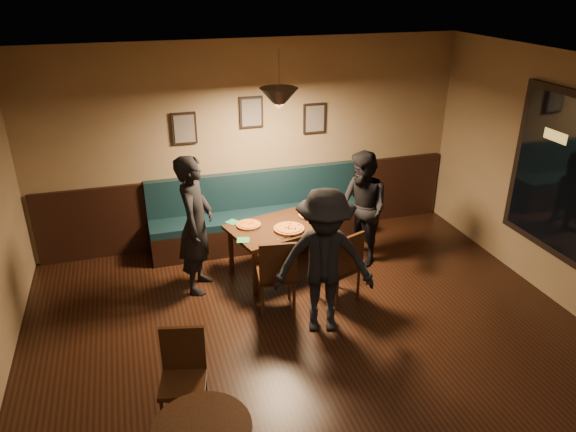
# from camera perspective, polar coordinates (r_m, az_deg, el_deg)

# --- Properties ---
(floor) EXTENTS (7.00, 7.00, 0.00)m
(floor) POSITION_cam_1_polar(r_m,az_deg,el_deg) (5.22, 6.05, -18.71)
(floor) COLOR black
(floor) RESTS_ON ground
(ceiling) EXTENTS (7.00, 7.00, 0.00)m
(ceiling) POSITION_cam_1_polar(r_m,az_deg,el_deg) (3.89, 7.91, 12.97)
(ceiling) COLOR silver
(ceiling) RESTS_ON ground
(wall_back) EXTENTS (6.00, 0.00, 6.00)m
(wall_back) POSITION_cam_1_polar(r_m,az_deg,el_deg) (7.46, -3.88, 7.63)
(wall_back) COLOR #8C704F
(wall_back) RESTS_ON ground
(wainscot) EXTENTS (5.88, 0.06, 1.00)m
(wainscot) POSITION_cam_1_polar(r_m,az_deg,el_deg) (7.74, -3.64, 1.19)
(wainscot) COLOR black
(wainscot) RESTS_ON ground
(booth_bench) EXTENTS (3.00, 0.60, 1.00)m
(booth_bench) POSITION_cam_1_polar(r_m,az_deg,el_deg) (7.50, -3.16, 0.41)
(booth_bench) COLOR #0F232D
(booth_bench) RESTS_ON ground
(picture_left) EXTENTS (0.32, 0.04, 0.42)m
(picture_left) POSITION_cam_1_polar(r_m,az_deg,el_deg) (7.21, -10.96, 9.12)
(picture_left) COLOR black
(picture_left) RESTS_ON wall_back
(picture_center) EXTENTS (0.32, 0.04, 0.42)m
(picture_center) POSITION_cam_1_polar(r_m,az_deg,el_deg) (7.31, -3.93, 10.94)
(picture_center) COLOR black
(picture_center) RESTS_ON wall_back
(picture_right) EXTENTS (0.32, 0.04, 0.42)m
(picture_right) POSITION_cam_1_polar(r_m,az_deg,el_deg) (7.60, 2.83, 10.32)
(picture_right) COLOR black
(picture_right) RESTS_ON wall_back
(pendant_lamp) EXTENTS (0.44, 0.44, 0.25)m
(pendant_lamp) POSITION_cam_1_polar(r_m,az_deg,el_deg) (6.20, -0.97, 12.31)
(pendant_lamp) COLOR black
(pendant_lamp) RESTS_ON ceiling
(dining_table) EXTENTS (1.40, 1.09, 0.66)m
(dining_table) POSITION_cam_1_polar(r_m,az_deg,el_deg) (6.87, -0.85, -3.53)
(dining_table) COLOR black
(dining_table) RESTS_ON floor
(chair_near_left) EXTENTS (0.47, 0.47, 0.94)m
(chair_near_left) POSITION_cam_1_polar(r_m,az_deg,el_deg) (6.08, -1.27, -6.09)
(chair_near_left) COLOR black
(chair_near_left) RESTS_ON floor
(chair_near_right) EXTENTS (0.52, 0.52, 0.91)m
(chair_near_right) POSITION_cam_1_polar(r_m,az_deg,el_deg) (6.29, 5.37, -5.23)
(chair_near_right) COLOR black
(chair_near_right) RESTS_ON floor
(diner_left) EXTENTS (0.61, 0.73, 1.71)m
(diner_left) POSITION_cam_1_polar(r_m,az_deg,el_deg) (6.39, -9.78, -0.93)
(diner_left) COLOR black
(diner_left) RESTS_ON floor
(diner_right) EXTENTS (0.71, 0.84, 1.52)m
(diner_right) POSITION_cam_1_polar(r_m,az_deg,el_deg) (7.01, 7.89, 0.73)
(diner_right) COLOR black
(diner_right) RESTS_ON floor
(diner_front) EXTENTS (1.17, 0.86, 1.63)m
(diner_front) POSITION_cam_1_polar(r_m,az_deg,el_deg) (5.60, 3.88, -4.92)
(diner_front) COLOR black
(diner_front) RESTS_ON floor
(pizza_a) EXTENTS (0.35, 0.35, 0.04)m
(pizza_a) POSITION_cam_1_polar(r_m,az_deg,el_deg) (6.72, -4.21, -0.93)
(pizza_a) COLOR orange
(pizza_a) RESTS_ON dining_table
(pizza_b) EXTENTS (0.43, 0.43, 0.04)m
(pizza_b) POSITION_cam_1_polar(r_m,az_deg,el_deg) (6.59, 0.10, -1.35)
(pizza_b) COLOR #C06324
(pizza_b) RESTS_ON dining_table
(pizza_c) EXTENTS (0.33, 0.33, 0.04)m
(pizza_c) POSITION_cam_1_polar(r_m,az_deg,el_deg) (6.98, 2.41, 0.11)
(pizza_c) COLOR gold
(pizza_c) RESTS_ON dining_table
(soda_glass) EXTENTS (0.09, 0.09, 0.16)m
(soda_glass) POSITION_cam_1_polar(r_m,az_deg,el_deg) (6.57, 4.85, -1.02)
(soda_glass) COLOR black
(soda_glass) RESTS_ON dining_table
(tabasco_bottle) EXTENTS (0.03, 0.03, 0.12)m
(tabasco_bottle) POSITION_cam_1_polar(r_m,az_deg,el_deg) (6.82, 3.40, -0.09)
(tabasco_bottle) COLOR #950B04
(tabasco_bottle) RESTS_ON dining_table
(napkin_a) EXTENTS (0.20, 0.20, 0.01)m
(napkin_a) POSITION_cam_1_polar(r_m,az_deg,el_deg) (6.84, -5.92, -0.64)
(napkin_a) COLOR #217C3F
(napkin_a) RESTS_ON dining_table
(napkin_b) EXTENTS (0.18, 0.18, 0.01)m
(napkin_b) POSITION_cam_1_polar(r_m,az_deg,el_deg) (6.38, -4.78, -2.56)
(napkin_b) COLOR #217F40
(napkin_b) RESTS_ON dining_table
(cutlery_set) EXTENTS (0.20, 0.07, 0.00)m
(cutlery_set) POSITION_cam_1_polar(r_m,az_deg,el_deg) (6.43, 0.27, -2.26)
(cutlery_set) COLOR silver
(cutlery_set) RESTS_ON dining_table
(cafe_chair_far) EXTENTS (0.46, 0.46, 0.86)m
(cafe_chair_far) POSITION_cam_1_polar(r_m,az_deg,el_deg) (4.79, -11.10, -16.87)
(cafe_chair_far) COLOR black
(cafe_chair_far) RESTS_ON floor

